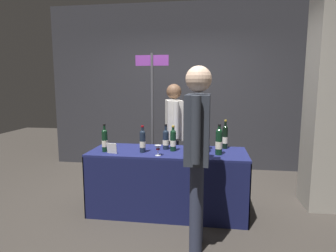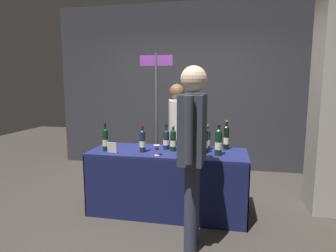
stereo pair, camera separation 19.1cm
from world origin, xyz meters
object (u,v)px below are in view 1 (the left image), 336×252
at_px(featured_wine_bottle, 173,140).
at_px(wine_glass_near_vendor, 158,148).
at_px(vendor_presenter, 174,128).
at_px(booth_signpost, 152,105).
at_px(display_bottle_0, 166,139).
at_px(concrete_pillar, 334,68).
at_px(taster_foreground_right, 198,140).
at_px(tasting_table, 168,170).

relative_size(featured_wine_bottle, wine_glass_near_vendor, 2.59).
bearing_deg(vendor_presenter, booth_signpost, -144.75).
xyz_separation_m(featured_wine_bottle, booth_signpost, (-0.46, 1.04, 0.34)).
xyz_separation_m(display_bottle_0, vendor_presenter, (0.02, 0.64, 0.04)).
xyz_separation_m(concrete_pillar, display_bottle_0, (-1.99, -0.36, -0.86)).
bearing_deg(concrete_pillar, taster_foreground_right, -143.35).
height_order(featured_wine_bottle, booth_signpost, booth_signpost).
bearing_deg(display_bottle_0, featured_wine_bottle, -37.79).
relative_size(concrete_pillar, taster_foreground_right, 2.04).
distance_m(concrete_pillar, featured_wine_bottle, 2.12).
bearing_deg(wine_glass_near_vendor, taster_foreground_right, -46.64).
distance_m(taster_foreground_right, booth_signpost, 1.94).
xyz_separation_m(featured_wine_bottle, taster_foreground_right, (0.32, -0.73, 0.15)).
xyz_separation_m(featured_wine_bottle, display_bottle_0, (-0.10, 0.08, -0.01)).
xyz_separation_m(featured_wine_bottle, vendor_presenter, (-0.08, 0.71, 0.03)).
distance_m(wine_glass_near_vendor, vendor_presenter, 0.97).
height_order(wine_glass_near_vendor, taster_foreground_right, taster_foreground_right).
distance_m(concrete_pillar, tasting_table, 2.34).
bearing_deg(concrete_pillar, display_bottle_0, -169.70).
height_order(display_bottle_0, booth_signpost, booth_signpost).
bearing_deg(vendor_presenter, wine_glass_near_vendor, -17.67).
bearing_deg(booth_signpost, vendor_presenter, -40.46).
height_order(taster_foreground_right, booth_signpost, booth_signpost).
relative_size(concrete_pillar, display_bottle_0, 11.29).
xyz_separation_m(wine_glass_near_vendor, taster_foreground_right, (0.46, -0.48, 0.20)).
bearing_deg(booth_signpost, taster_foreground_right, -66.25).
bearing_deg(tasting_table, featured_wine_bottle, 5.78).
height_order(featured_wine_bottle, vendor_presenter, vendor_presenter).
bearing_deg(concrete_pillar, booth_signpost, 165.75).
bearing_deg(vendor_presenter, concrete_pillar, 67.75).
distance_m(display_bottle_0, taster_foreground_right, 0.92).
bearing_deg(vendor_presenter, tasting_table, -12.60).
relative_size(wine_glass_near_vendor, booth_signpost, 0.06).
relative_size(vendor_presenter, booth_signpost, 0.77).
height_order(featured_wine_bottle, taster_foreground_right, taster_foreground_right).
xyz_separation_m(display_bottle_0, booth_signpost, (-0.36, 0.96, 0.34)).
relative_size(featured_wine_bottle, booth_signpost, 0.15).
height_order(tasting_table, display_bottle_0, display_bottle_0).
bearing_deg(display_bottle_0, tasting_table, -64.86).
height_order(tasting_table, wine_glass_near_vendor, wine_glass_near_vendor).
height_order(display_bottle_0, taster_foreground_right, taster_foreground_right).
bearing_deg(featured_wine_bottle, taster_foreground_right, -66.42).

